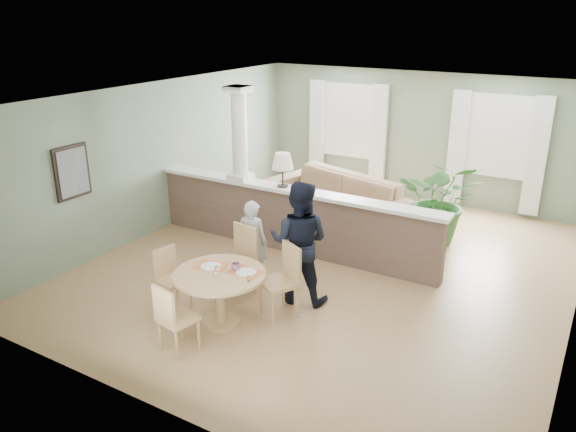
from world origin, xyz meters
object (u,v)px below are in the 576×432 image
Objects in this scene: dining_table at (220,283)px; chair_far_boy at (240,257)px; sofa at (335,198)px; chair_far_man at (283,277)px; houseplant at (440,201)px; chair_near at (173,316)px; child_person at (253,242)px; man_person at (299,242)px; chair_side at (170,275)px.

chair_far_boy reaches higher than dining_table.
sofa is at bearing 100.75° from chair_far_boy.
chair_far_man is (0.58, 0.61, -0.03)m from dining_table.
chair_near is at bearing -108.80° from houseplant.
chair_far_boy is at bearing -70.80° from sofa.
chair_far_boy reaches higher than chair_far_man.
sofa is at bearing -94.58° from child_person.
houseplant is at bearing 102.37° from chair_far_man.
man_person reaches higher than dining_table.
sofa reaches higher than dining_table.
chair_far_man reaches higher than chair_side.
man_person reaches higher than chair_far_man.
child_person is (0.12, -3.01, 0.21)m from sofa.
child_person is at bearing 104.09° from dining_table.
sofa is at bearing 95.69° from dining_table.
chair_far_boy is at bearing -119.64° from houseplant.
chair_side is at bearing 179.64° from dining_table.
sofa is at bearing 6.12° from chair_side.
man_person is at bearing -109.18° from houseplant.
dining_table is 0.84m from chair_near.
child_person reaches higher than sofa.
chair_side is (-2.49, -4.14, -0.29)m from houseplant.
chair_far_boy is at bearing 108.14° from dining_table.
chair_near is at bearing -124.25° from chair_side.
sofa is 3.57× the size of chair_side.
child_person is at bearing -20.80° from man_person.
child_person is at bearing -13.65° from chair_side.
sofa reaches higher than chair_side.
man_person is (0.82, 0.25, 0.32)m from chair_far_boy.
sofa is at bearing 178.69° from houseplant.
child_person is at bearing -72.11° from chair_near.
chair_far_man is 0.57× the size of man_person.
chair_far_boy reaches higher than sofa.
child_person is (-0.22, 2.01, 0.16)m from chair_near.
child_person is 0.89m from man_person.
chair_far_man reaches higher than dining_table.
houseplant is 3.54m from child_person.
chair_far_boy is 1.19× the size of chair_side.
dining_table is at bearing -111.38° from houseplant.
dining_table is at bearing -105.01° from chair_far_man.
sofa is at bearing 134.33° from chair_far_man.
chair_far_man is at bearing -106.41° from houseplant.
sofa is at bearing -86.19° from man_person.
child_person is (-1.92, -2.97, -0.11)m from houseplant.
chair_side is (-0.60, -0.82, -0.09)m from chair_far_boy.
sofa is 3.03× the size of chair_far_man.
child_person is (-0.88, 0.57, 0.10)m from chair_far_man.
dining_table is 0.87m from chair_side.
dining_table is 1.22m from child_person.
houseplant is 4.84m from chair_side.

